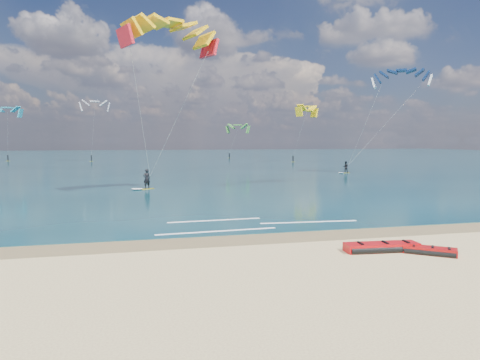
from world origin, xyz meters
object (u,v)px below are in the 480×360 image
(kitesurfer_main, at_px, (158,101))
(kitesurfer_far, at_px, (374,118))
(packed_kite_mid, at_px, (430,254))
(packed_kite_left, at_px, (381,251))

(kitesurfer_main, xyz_separation_m, kitesurfer_far, (30.69, 15.50, -0.32))
(packed_kite_mid, bearing_deg, kitesurfer_far, 100.29)
(packed_kite_left, bearing_deg, kitesurfer_main, 115.27)
(kitesurfer_main, distance_m, kitesurfer_far, 34.38)
(packed_kite_mid, bearing_deg, packed_kite_left, -169.77)
(kitesurfer_far, bearing_deg, packed_kite_mid, -124.62)
(packed_kite_mid, height_order, kitesurfer_main, kitesurfer_main)
(kitesurfer_main, bearing_deg, packed_kite_mid, -100.64)
(kitesurfer_main, bearing_deg, kitesurfer_far, -7.06)
(kitesurfer_far, bearing_deg, packed_kite_left, -127.15)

